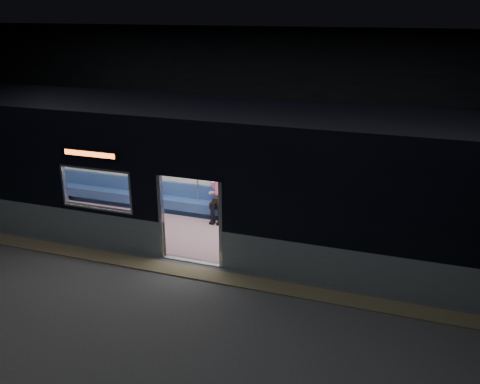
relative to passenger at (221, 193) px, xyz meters
The scene contains 7 objects.
station_floor 3.65m from the passenger, 86.27° to the right, with size 24.00×14.00×0.01m, color #47494C.
station_envelope 4.56m from the passenger, 86.27° to the right, with size 24.00×14.00×5.00m.
tactile_strip 3.11m from the passenger, 85.59° to the right, with size 22.80×0.50×0.03m, color #8C7F59.
metro_car 1.46m from the passenger, 77.08° to the right, with size 18.00×3.04×3.35m.
passenger is the anchor object (origin of this frame).
handbag 0.26m from the passenger, 81.97° to the right, with size 0.29×0.25×0.14m, color black.
transit_map 3.09m from the passenger, ahead, with size 1.10×0.03×0.71m, color white.
Camera 1 is at (4.46, -8.52, 5.58)m, focal length 38.00 mm.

